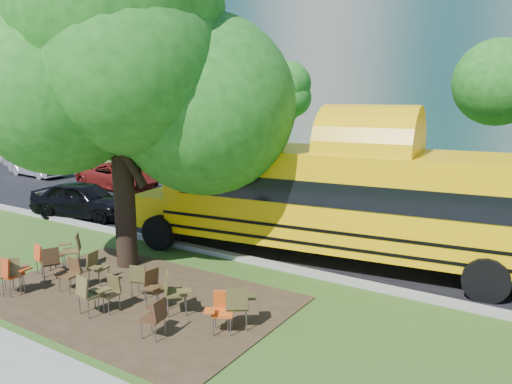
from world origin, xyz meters
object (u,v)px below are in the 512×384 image
Objects in this scene: chair_12 at (154,284)px; bg_car_red at (118,176)px; main_tree at (117,64)px; chair_13 at (238,303)px; chair_6 at (156,314)px; pedestrian_b at (97,152)px; black_car at (83,200)px; pedestrian_a at (85,152)px; chair_4 at (89,291)px; chair_14 at (222,308)px; school_bus at (363,200)px; chair_11 at (141,277)px; chair_7 at (173,289)px; bg_car_silver at (38,165)px; chair_10 at (96,265)px; chair_9 at (73,247)px; chair_5 at (109,290)px; chair_3 at (70,271)px; chair_1 at (44,256)px; bg_car_white at (29,156)px; chair_0 at (9,272)px; chair_8 at (51,260)px; chair_2 at (12,271)px.

bg_car_red is (-11.15, 9.07, 0.11)m from chair_12.
main_tree is 6.83m from chair_13.
pedestrian_b is (-18.48, 14.12, 0.47)m from chair_6.
pedestrian_a is at bearing 38.97° from black_car.
chair_4 is 2.92m from chair_14.
black_car is at bearing 151.92° from main_tree.
school_bus is 15.94× the size of chair_11.
bg_car_silver is at bearing -161.49° from chair_7.
bg_car_red reaches higher than chair_10.
school_bus is 13.31× the size of chair_9.
pedestrian_b reaches higher than chair_5.
school_bus is 5.75m from chair_7.
chair_5 is at bearing 167.08° from chair_3.
chair_10 is at bearing -89.78° from chair_12.
main_tree is at bearing 127.93° from chair_13.
chair_1 is at bearing -15.16° from chair_3.
chair_0 is at bearing -133.18° from bg_car_white.
school_bus is 6.86m from chair_5.
chair_3 is 0.96× the size of chair_12.
chair_1 is at bearing -131.22° from bg_car_white.
pedestrian_b is (0.17, 3.97, 0.31)m from bg_car_silver.
chair_10 is 0.20× the size of bg_car_white.
chair_8 is at bearing -130.80° from bg_car_white.
chair_5 is 0.98× the size of chair_6.
chair_11 is 0.87× the size of chair_13.
chair_0 is at bearing -55.42° from chair_1.
bg_car_red is at bearing -51.29° from chair_3.
chair_0 reaches higher than chair_3.
school_bus is 15.67× the size of chair_10.
chair_2 is at bearing -166.31° from chair_4.
pedestrian_b reaches higher than chair_10.
bg_car_silver is (-17.61, 9.11, 0.13)m from chair_12.
chair_13 is at bearing -61.36° from chair_8.
bg_car_white is at bearing 158.59° from school_bus.
pedestrian_a is at bearing -38.46° from chair_5.
chair_1 is 3.70m from chair_12.
chair_12 is at bearing -60.79° from chair_8.
chair_0 is 1.11× the size of chair_1.
bg_car_silver reaches higher than chair_10.
pedestrian_a is (-16.19, 12.69, 0.48)m from chair_10.
chair_9 is at bearing -143.32° from black_car.
chair_0 is 0.49× the size of pedestrian_b.
chair_6 is 0.87× the size of chair_13.
chair_0 is 1.91m from chair_10.
chair_4 reaches higher than chair_8.
school_bus is at bearing -113.15° from bg_car_white.
bg_car_white is (-14.07, 6.95, -0.10)m from black_car.
chair_4 reaches higher than chair_11.
chair_10 is at bearing -136.90° from pedestrian_a.
pedestrian_a is at bearing 4.17° from chair_9.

